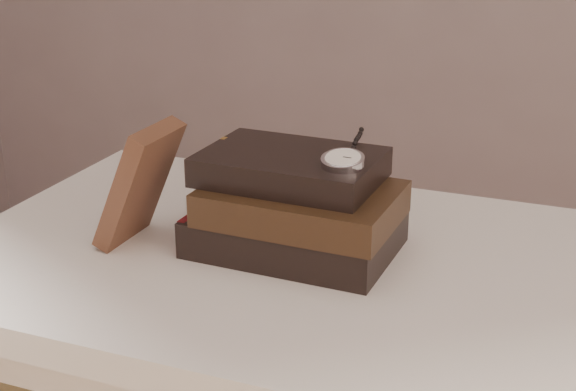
% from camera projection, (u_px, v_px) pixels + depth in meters
% --- Properties ---
extents(table, '(1.00, 0.60, 0.75)m').
position_uv_depth(table, '(325.00, 321.00, 1.11)').
color(table, silver).
rests_on(table, ground).
extents(book_stack, '(0.27, 0.19, 0.13)m').
position_uv_depth(book_stack, '(296.00, 207.00, 1.08)').
color(book_stack, black).
rests_on(book_stack, table).
extents(journal, '(0.09, 0.11, 0.17)m').
position_uv_depth(journal, '(140.00, 184.00, 1.09)').
color(journal, '#3D2217').
rests_on(journal, table).
extents(pocket_watch, '(0.06, 0.16, 0.02)m').
position_uv_depth(pocket_watch, '(344.00, 159.00, 1.02)').
color(pocket_watch, silver).
rests_on(pocket_watch, book_stack).
extents(eyeglasses, '(0.11, 0.13, 0.05)m').
position_uv_depth(eyeglasses, '(260.00, 168.00, 1.19)').
color(eyeglasses, silver).
rests_on(eyeglasses, book_stack).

